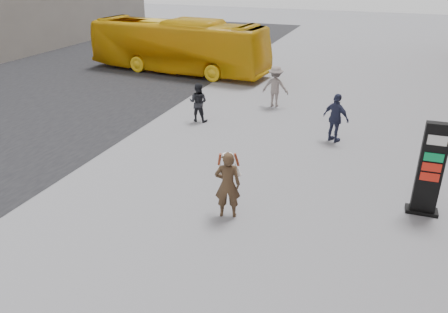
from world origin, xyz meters
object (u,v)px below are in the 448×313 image
(info_pylon, at_px, (430,170))
(pedestrian_b, at_px, (275,86))
(pedestrian_c, at_px, (336,118))
(bus, at_px, (178,46))
(pedestrian_a, at_px, (198,102))
(woman, at_px, (228,184))

(info_pylon, distance_m, pedestrian_b, 9.36)
(pedestrian_c, bearing_deg, pedestrian_b, -19.77)
(bus, distance_m, pedestrian_a, 8.59)
(woman, height_order, pedestrian_a, woman)
(woman, xyz_separation_m, pedestrian_b, (-1.18, 9.22, -0.01))
(woman, relative_size, pedestrian_c, 1.01)
(bus, height_order, pedestrian_c, bus)
(pedestrian_b, bearing_deg, woman, 96.53)
(bus, relative_size, pedestrian_b, 5.95)
(pedestrian_a, distance_m, pedestrian_c, 5.40)
(info_pylon, bearing_deg, woman, -159.21)
(pedestrian_b, bearing_deg, info_pylon, 127.62)
(info_pylon, distance_m, woman, 5.01)
(bus, bearing_deg, info_pylon, -127.09)
(woman, xyz_separation_m, pedestrian_a, (-3.55, 6.26, -0.12))
(info_pylon, height_order, pedestrian_b, info_pylon)
(pedestrian_a, height_order, pedestrian_b, pedestrian_b)
(pedestrian_a, bearing_deg, bus, -60.11)
(bus, xyz_separation_m, pedestrian_a, (4.47, -7.31, -0.70))
(bus, bearing_deg, woman, -143.78)
(bus, height_order, pedestrian_b, bus)
(woman, height_order, pedestrian_b, pedestrian_b)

